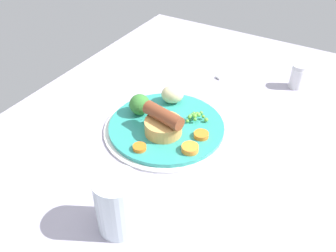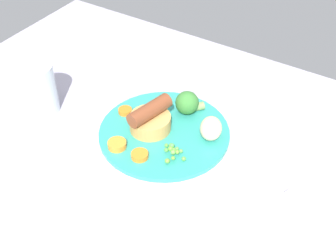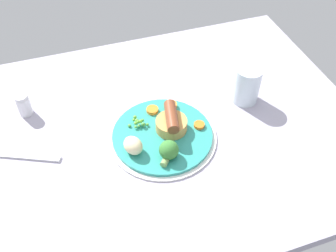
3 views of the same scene
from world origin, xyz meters
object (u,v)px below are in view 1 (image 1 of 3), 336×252
broccoli_floret_near (140,104)px  pea_pile (196,116)px  salt_shaker (298,76)px  dinner_plate (166,128)px  sausage_pudding (163,123)px  potato_chunk_0 (172,94)px  carrot_slice_4 (201,135)px  drinking_glass (117,204)px  carrot_slice_0 (190,148)px  carrot_slice_1 (140,147)px  fork (242,69)px

broccoli_floret_near → pea_pile: bearing=58.3°
broccoli_floret_near → salt_shaker: (31.08, -27.00, -0.57)cm
dinner_plate → sausage_pudding: size_ratio=2.85×
sausage_pudding → pea_pile: bearing=75.0°
potato_chunk_0 → salt_shaker: bearing=-44.0°
carrot_slice_4 → drinking_glass: drinking_glass is taller
carrot_slice_0 → carrot_slice_1: size_ratio=1.26×
carrot_slice_0 → carrot_slice_1: (-4.69, 8.91, -0.17)cm
carrot_slice_1 → fork: 43.53cm
pea_pile → potato_chunk_0: bearing=66.4°
carrot_slice_1 → pea_pile: bearing=-20.1°
fork → drinking_glass: drinking_glass is taller
potato_chunk_0 → fork: size_ratio=0.29×
dinner_plate → salt_shaker: bearing=-31.6°
carrot_slice_0 → salt_shaker: salt_shaker is taller
sausage_pudding → broccoli_floret_near: size_ratio=1.71×
broccoli_floret_near → fork: 35.02cm
broccoli_floret_near → drinking_glass: drinking_glass is taller
sausage_pudding → broccoli_floret_near: sausage_pudding is taller
sausage_pudding → potato_chunk_0: sausage_pudding is taller
sausage_pudding → broccoli_floret_near: bearing=169.8°
carrot_slice_0 → carrot_slice_4: bearing=0.1°
dinner_plate → carrot_slice_4: size_ratio=8.74×
pea_pile → sausage_pudding: bearing=152.3°
pea_pile → carrot_slice_0: bearing=-159.5°
salt_shaker → carrot_slice_1: bearing=154.1°
drinking_glass → salt_shaker: bearing=-13.0°
carrot_slice_4 → dinner_plate: bearing=90.6°
carrot_slice_1 → salt_shaker: salt_shaker is taller
potato_chunk_0 → carrot_slice_1: 18.16cm
dinner_plate → carrot_slice_4: 8.44cm
sausage_pudding → carrot_slice_4: sausage_pudding is taller
broccoli_floret_near → potato_chunk_0: (7.44, -4.17, -0.14)cm
dinner_plate → potato_chunk_0: bearing=21.4°
sausage_pudding → dinner_plate: bearing=119.7°
carrot_slice_1 → carrot_slice_0: bearing=-62.3°
broccoli_floret_near → salt_shaker: 41.18cm
dinner_plate → fork: bearing=-7.6°
carrot_slice_0 → carrot_slice_4: carrot_slice_0 is taller
fork → drinking_glass: bearing=-153.8°
carrot_slice_0 → fork: (38.52, 3.85, -1.70)cm
fork → drinking_glass: size_ratio=1.70×
pea_pile → broccoli_floret_near: 12.81cm
salt_shaker → drinking_glass: bearing=167.0°
broccoli_floret_near → potato_chunk_0: size_ratio=1.08×
carrot_slice_0 → carrot_slice_1: bearing=117.7°
broccoli_floret_near → carrot_slice_1: bearing=-16.6°
carrot_slice_1 → fork: size_ratio=0.15×
carrot_slice_0 → drinking_glass: drinking_glass is taller
carrot_slice_1 → salt_shaker: 46.18cm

